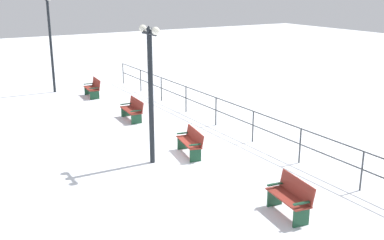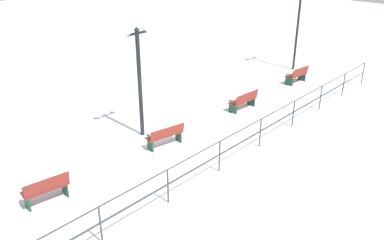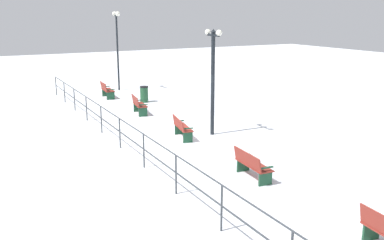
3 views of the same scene
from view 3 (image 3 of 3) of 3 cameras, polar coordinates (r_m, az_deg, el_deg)
The scene contains 9 objects.
ground_plane at distance 17.50m, azimuth -1.00°, elevation -2.42°, with size 80.00×80.00×0.00m, color white.
bench_second at distance 13.34m, azimuth 7.93°, elevation -5.88°, with size 0.65×1.51×0.87m.
bench_third at distance 17.34m, azimuth -1.37°, elevation -0.98°, with size 0.75×1.53×0.87m.
bench_fourth at distance 21.68m, azimuth -7.08°, elevation 2.02°, with size 0.73×1.42×0.94m.
bench_fifth at distance 26.15m, azimuth -11.23°, elevation 3.92°, with size 0.66×1.43×0.95m.
lamppost_middle at distance 17.52m, azimuth 2.78°, elevation 6.57°, with size 0.24×1.11×4.33m.
lamppost_far at distance 28.38m, azimuth -9.92°, elevation 11.14°, with size 0.30×0.91×5.04m.
waterfront_railing at distance 16.28m, azimuth -9.57°, elevation -0.98°, with size 0.05×24.09×1.17m.
trash_bin at distance 24.60m, azimuth -6.36°, elevation 3.42°, with size 0.48×0.48×0.92m.
Camera 3 is at (-7.62, -14.95, 4.96)m, focal length 40.26 mm.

